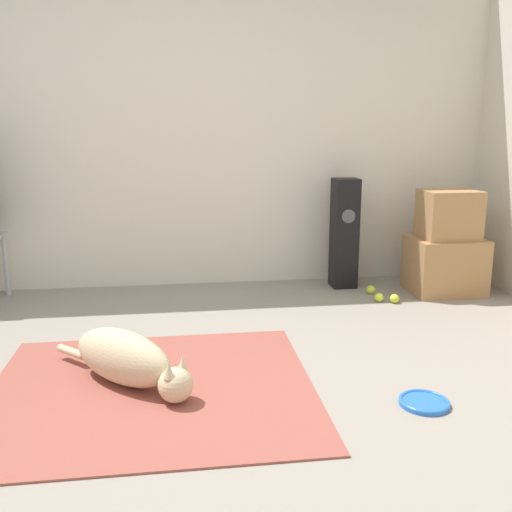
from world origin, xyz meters
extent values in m
plane|color=gray|center=(0.00, 0.00, 0.00)|extent=(12.00, 12.00, 0.00)
cube|color=beige|center=(0.00, 2.10, 1.27)|extent=(8.00, 0.06, 2.55)
cube|color=#934C42|center=(-0.06, 0.18, 0.01)|extent=(1.56, 1.39, 0.01)
ellipsoid|color=beige|center=(-0.20, 0.26, 0.14)|extent=(0.61, 0.59, 0.27)
sphere|color=beige|center=(0.05, 0.02, 0.10)|extent=(0.16, 0.16, 0.16)
cone|color=beige|center=(0.09, 0.05, 0.19)|extent=(0.05, 0.05, 0.07)
cone|color=beige|center=(0.03, -0.02, 0.19)|extent=(0.05, 0.05, 0.07)
cylinder|color=beige|center=(-0.50, 0.55, 0.07)|extent=(0.18, 0.17, 0.04)
cylinder|color=blue|center=(1.18, -0.15, 0.01)|extent=(0.23, 0.23, 0.02)
torus|color=blue|center=(1.18, -0.15, 0.02)|extent=(0.23, 0.23, 0.02)
cube|color=#A87A4C|center=(2.10, 1.57, 0.21)|extent=(0.53, 0.43, 0.42)
cube|color=#A87A4C|center=(2.09, 1.56, 0.60)|extent=(0.40, 0.33, 0.36)
cube|color=black|center=(1.37, 1.83, 0.43)|extent=(0.19, 0.19, 0.86)
cylinder|color=#4C4C51|center=(1.37, 1.73, 0.58)|extent=(0.10, 0.00, 0.10)
cylinder|color=#A8A8AD|center=(-1.20, 1.94, 0.23)|extent=(0.04, 0.04, 0.46)
sphere|color=#C6E033|center=(1.52, 1.39, 0.03)|extent=(0.07, 0.07, 0.07)
sphere|color=#C6E033|center=(1.62, 1.35, 0.03)|extent=(0.07, 0.07, 0.07)
sphere|color=#C6E033|center=(1.53, 1.59, 0.03)|extent=(0.07, 0.07, 0.07)
camera|label=1|loc=(0.09, -2.42, 1.25)|focal=40.00mm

